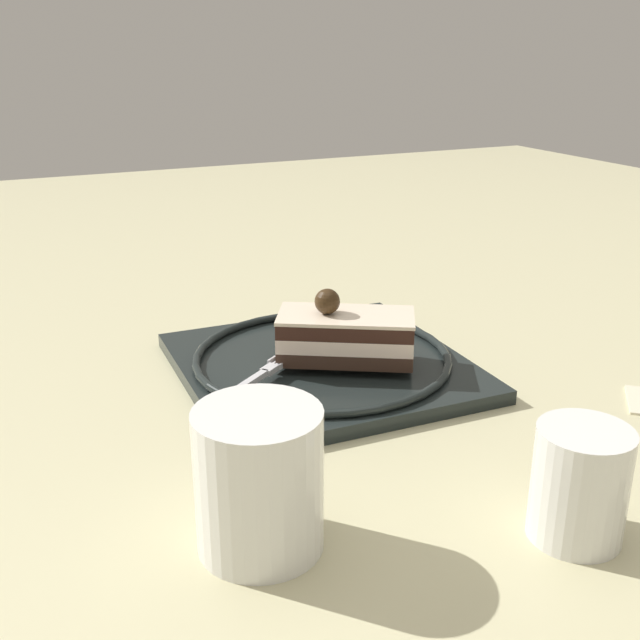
{
  "coord_description": "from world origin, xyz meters",
  "views": [
    {
      "loc": [
        0.25,
        0.57,
        0.28
      ],
      "look_at": [
        -0.02,
        -0.0,
        0.05
      ],
      "focal_mm": 42.77,
      "sensor_mm": 36.0,
      "label": 1
    }
  ],
  "objects_px": {
    "dessert_plate": "(320,361)",
    "drink_glass_near": "(259,488)",
    "fork": "(258,377)",
    "drink_glass_far": "(579,489)",
    "cake_slice": "(345,335)"
  },
  "relations": [
    {
      "from": "drink_glass_far",
      "to": "drink_glass_near",
      "type": "bearing_deg",
      "value": -22.19
    },
    {
      "from": "drink_glass_near",
      "to": "cake_slice",
      "type": "bearing_deg",
      "value": -128.47
    },
    {
      "from": "dessert_plate",
      "to": "cake_slice",
      "type": "xyz_separation_m",
      "value": [
        -0.01,
        0.02,
        0.03
      ]
    },
    {
      "from": "fork",
      "to": "drink_glass_near",
      "type": "bearing_deg",
      "value": 69.86
    },
    {
      "from": "cake_slice",
      "to": "drink_glass_near",
      "type": "distance_m",
      "value": 0.24
    },
    {
      "from": "fork",
      "to": "drink_glass_near",
      "type": "xyz_separation_m",
      "value": [
        0.07,
        0.18,
        0.02
      ]
    },
    {
      "from": "dessert_plate",
      "to": "drink_glass_near",
      "type": "bearing_deg",
      "value": 57.14
    },
    {
      "from": "drink_glass_far",
      "to": "cake_slice",
      "type": "bearing_deg",
      "value": -84.82
    },
    {
      "from": "cake_slice",
      "to": "drink_glass_far",
      "type": "bearing_deg",
      "value": 95.18
    },
    {
      "from": "fork",
      "to": "drink_glass_near",
      "type": "height_order",
      "value": "drink_glass_near"
    },
    {
      "from": "drink_glass_far",
      "to": "fork",
      "type": "bearing_deg",
      "value": -66.47
    },
    {
      "from": "cake_slice",
      "to": "drink_glass_near",
      "type": "height_order",
      "value": "drink_glass_near"
    },
    {
      "from": "dessert_plate",
      "to": "cake_slice",
      "type": "bearing_deg",
      "value": 119.68
    },
    {
      "from": "fork",
      "to": "drink_glass_near",
      "type": "relative_size",
      "value": 1.04
    },
    {
      "from": "dessert_plate",
      "to": "drink_glass_far",
      "type": "distance_m",
      "value": 0.29
    }
  ]
}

